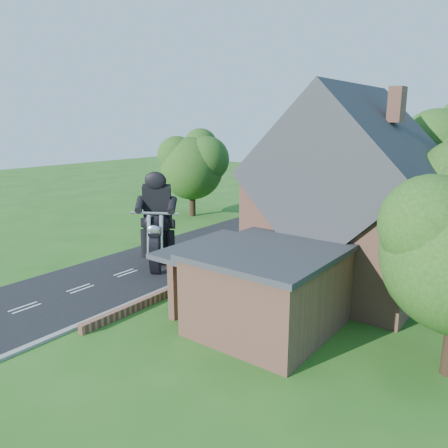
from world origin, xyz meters
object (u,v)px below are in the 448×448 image
Objects in this scene: annex at (266,287)px; house at (348,204)px; garden_wall at (238,262)px; motorcycle_lead at (159,256)px; motorcycle_follow at (156,245)px.

house is at bearing 84.76° from annex.
garden_wall is 4.71m from motorcycle_lead.
motorcycle_follow is (-10.89, 4.21, -1.03)m from annex.
annex is 3.81× the size of motorcycle_lead.
garden_wall is at bearing -170.83° from house.
motorcycle_lead is at bearing -154.64° from house.
garden_wall is 2.15× the size of house.
motorcycle_lead is 1.18× the size of motorcycle_follow.
motorcycle_lead reaches higher than garden_wall.
annex reaches higher than motorcycle_lead.
annex is 9.09m from motorcycle_lead.
house reaches higher than motorcycle_lead.
garden_wall is 3.12× the size of annex.
house is at bearing 175.19° from motorcycle_lead.
house is 5.54× the size of motorcycle_lead.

